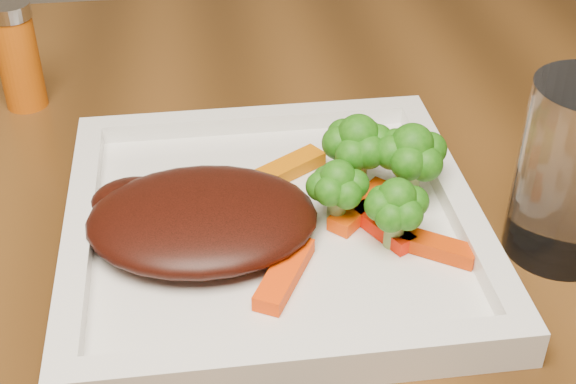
{
  "coord_description": "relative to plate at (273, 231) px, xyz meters",
  "views": [
    {
      "loc": [
        0.2,
        -0.5,
        1.09
      ],
      "look_at": [
        0.26,
        -0.08,
        0.79
      ],
      "focal_mm": 50.0,
      "sensor_mm": 36.0,
      "label": 1
    }
  ],
  "objects": [
    {
      "name": "plate",
      "position": [
        0.0,
        0.0,
        0.0
      ],
      "size": [
        0.27,
        0.27,
        0.01
      ],
      "primitive_type": "cube",
      "color": "white",
      "rests_on": "dining_table"
    },
    {
      "name": "steak",
      "position": [
        -0.05,
        -0.01,
        0.02
      ],
      "size": [
        0.15,
        0.12,
        0.03
      ],
      "primitive_type": "ellipsoid",
      "rotation": [
        0.0,
        0.0,
        -0.06
      ],
      "color": "#390E08",
      "rests_on": "plate"
    },
    {
      "name": "broccoli_0",
      "position": [
        0.06,
        0.03,
        0.04
      ],
      "size": [
        0.06,
        0.06,
        0.07
      ],
      "primitive_type": null,
      "rotation": [
        0.0,
        0.0,
        -0.16
      ],
      "color": "#1F5D0F",
      "rests_on": "plate"
    },
    {
      "name": "broccoli_1",
      "position": [
        0.1,
        0.02,
        0.04
      ],
      "size": [
        0.06,
        0.06,
        0.06
      ],
      "primitive_type": null,
      "rotation": [
        0.0,
        0.0,
        0.09
      ],
      "color": "#2B6010",
      "rests_on": "plate"
    },
    {
      "name": "broccoli_2",
      "position": [
        0.07,
        -0.03,
        0.04
      ],
      "size": [
        0.06,
        0.06,
        0.06
      ],
      "primitive_type": null,
      "rotation": [
        0.0,
        0.0,
        0.34
      ],
      "color": "#206010",
      "rests_on": "plate"
    },
    {
      "name": "broccoli_3",
      "position": [
        0.04,
        -0.01,
        0.04
      ],
      "size": [
        0.06,
        0.06,
        0.06
      ],
      "primitive_type": null,
      "rotation": [
        0.0,
        0.0,
        -0.34
      ],
      "color": "#197A14",
      "rests_on": "plate"
    },
    {
      "name": "carrot_1",
      "position": [
        0.1,
        -0.04,
        0.01
      ],
      "size": [
        0.05,
        0.04,
        0.01
      ],
      "primitive_type": "cube",
      "rotation": [
        0.0,
        0.0,
        -0.59
      ],
      "color": "#C83303",
      "rests_on": "plate"
    },
    {
      "name": "carrot_2",
      "position": [
        0.0,
        -0.06,
        0.01
      ],
      "size": [
        0.05,
        0.06,
        0.01
      ],
      "primitive_type": "cube",
      "rotation": [
        0.0,
        0.0,
        1.08
      ],
      "color": "#FB3C04",
      "rests_on": "plate"
    },
    {
      "name": "carrot_4",
      "position": [
        0.02,
        0.06,
        0.01
      ],
      "size": [
        0.06,
        0.05,
        0.01
      ],
      "primitive_type": "cube",
      "rotation": [
        0.0,
        0.0,
        0.57
      ],
      "color": "#CE6503",
      "rests_on": "plate"
    },
    {
      "name": "carrot_5",
      "position": [
        0.07,
        -0.02,
        0.01
      ],
      "size": [
        0.04,
        0.05,
        0.01
      ],
      "primitive_type": "cube",
      "rotation": [
        0.0,
        0.0,
        -1.07
      ],
      "color": "#F21E03",
      "rests_on": "plate"
    },
    {
      "name": "carrot_6",
      "position": [
        0.06,
        0.0,
        0.01
      ],
      "size": [
        0.05,
        0.05,
        0.01
      ],
      "primitive_type": "cube",
      "rotation": [
        0.0,
        0.0,
        0.8
      ],
      "color": "#FF4604",
      "rests_on": "plate"
    },
    {
      "name": "spice_shaker",
      "position": [
        -0.19,
        0.21,
        0.04
      ],
      "size": [
        0.04,
        0.04,
        0.09
      ],
      "primitive_type": "cylinder",
      "rotation": [
        0.0,
        0.0,
        0.2
      ],
      "color": "#D05A0B",
      "rests_on": "dining_table"
    },
    {
      "name": "drinking_glass",
      "position": [
        0.19,
        -0.03,
        0.05
      ],
      "size": [
        0.09,
        0.09,
        0.12
      ],
      "primitive_type": "cylinder",
      "rotation": [
        0.0,
        0.0,
        0.41
      ],
      "color": "silver",
      "rests_on": "dining_table"
    }
  ]
}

